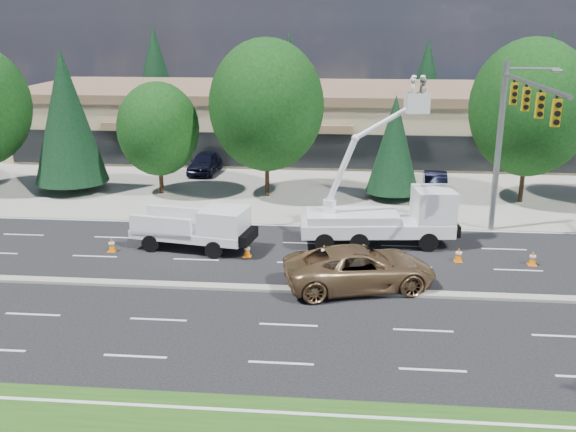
# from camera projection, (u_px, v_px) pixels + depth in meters

# --- Properties ---
(ground) EXTENTS (140.00, 140.00, 0.00)m
(ground) POSITION_uv_depth(u_px,v_px,m) (295.00, 291.00, 27.13)
(ground) COLOR black
(ground) RESTS_ON ground
(concrete_apron) EXTENTS (140.00, 22.00, 0.01)m
(concrete_apron) POSITION_uv_depth(u_px,v_px,m) (317.00, 178.00, 46.16)
(concrete_apron) COLOR #9B978D
(concrete_apron) RESTS_ON ground
(road_median) EXTENTS (120.00, 0.55, 0.12)m
(road_median) POSITION_uv_depth(u_px,v_px,m) (295.00, 289.00, 27.11)
(road_median) COLOR #9B978D
(road_median) RESTS_ON ground
(strip_mall) EXTENTS (50.40, 15.40, 5.50)m
(strip_mall) POSITION_uv_depth(u_px,v_px,m) (323.00, 118.00, 54.82)
(strip_mall) COLOR tan
(strip_mall) RESTS_ON ground
(tree_front_b) EXTENTS (4.71, 4.71, 9.28)m
(tree_front_b) POSITION_uv_depth(u_px,v_px,m) (67.00, 116.00, 41.30)
(tree_front_b) COLOR #332114
(tree_front_b) RESTS_ON ground
(tree_front_c) EXTENTS (5.24, 5.24, 7.27)m
(tree_front_c) POSITION_uv_depth(u_px,v_px,m) (158.00, 129.00, 41.01)
(tree_front_c) COLOR #332114
(tree_front_c) RESTS_ON ground
(tree_front_d) EXTENTS (7.19, 7.19, 9.98)m
(tree_front_d) POSITION_uv_depth(u_px,v_px,m) (266.00, 105.00, 39.94)
(tree_front_d) COLOR #332114
(tree_front_d) RESTS_ON ground
(tree_front_e) EXTENTS (3.34, 3.34, 6.59)m
(tree_front_e) POSITION_uv_depth(u_px,v_px,m) (394.00, 144.00, 39.94)
(tree_front_e) COLOR #332114
(tree_front_e) RESTS_ON ground
(tree_front_f) EXTENTS (7.24, 7.24, 10.05)m
(tree_front_f) POSITION_uv_depth(u_px,v_px,m) (530.00, 108.00, 38.56)
(tree_front_f) COLOR #332114
(tree_front_f) RESTS_ON ground
(tree_back_a) EXTENTS (5.23, 5.23, 10.31)m
(tree_back_a) POSITION_uv_depth(u_px,v_px,m) (156.00, 73.00, 67.00)
(tree_back_a) COLOR #332114
(tree_back_a) RESTS_ON ground
(tree_back_b) EXTENTS (4.92, 4.92, 9.69)m
(tree_back_b) POSITION_uv_depth(u_px,v_px,m) (289.00, 78.00, 65.91)
(tree_back_b) COLOR #332114
(tree_back_b) RESTS_ON ground
(tree_back_c) EXTENTS (4.62, 4.62, 9.12)m
(tree_back_c) POSITION_uv_depth(u_px,v_px,m) (426.00, 82.00, 64.80)
(tree_back_c) COLOR #332114
(tree_back_c) RESTS_ON ground
(tree_back_d) EXTENTS (5.09, 5.09, 10.04)m
(tree_back_d) POSITION_uv_depth(u_px,v_px,m) (549.00, 78.00, 63.63)
(tree_back_d) COLOR #332114
(tree_back_d) RESTS_ON ground
(signal_mast) EXTENTS (2.76, 10.16, 9.00)m
(signal_mast) POSITION_uv_depth(u_px,v_px,m) (512.00, 125.00, 31.19)
(signal_mast) COLOR gray
(signal_mast) RESTS_ON ground
(utility_pickup) EXTENTS (6.02, 3.11, 2.20)m
(utility_pickup) POSITION_uv_depth(u_px,v_px,m) (198.00, 232.00, 31.76)
(utility_pickup) COLOR white
(utility_pickup) RESTS_ON ground
(bucket_truck) EXTENTS (7.81, 3.11, 8.47)m
(bucket_truck) POSITION_uv_depth(u_px,v_px,m) (389.00, 211.00, 32.21)
(bucket_truck) COLOR white
(bucket_truck) RESTS_ON ground
(traffic_cone_a) EXTENTS (0.40, 0.40, 0.70)m
(traffic_cone_a) POSITION_uv_depth(u_px,v_px,m) (112.00, 245.00, 31.62)
(traffic_cone_a) COLOR orange
(traffic_cone_a) RESTS_ON ground
(traffic_cone_b) EXTENTS (0.40, 0.40, 0.70)m
(traffic_cone_b) POSITION_uv_depth(u_px,v_px,m) (247.00, 250.00, 30.91)
(traffic_cone_b) COLOR orange
(traffic_cone_b) RESTS_ON ground
(traffic_cone_c) EXTENTS (0.40, 0.40, 0.70)m
(traffic_cone_c) POSITION_uv_depth(u_px,v_px,m) (324.00, 252.00, 30.69)
(traffic_cone_c) COLOR orange
(traffic_cone_c) RESTS_ON ground
(traffic_cone_d) EXTENTS (0.40, 0.40, 0.70)m
(traffic_cone_d) POSITION_uv_depth(u_px,v_px,m) (459.00, 255.00, 30.30)
(traffic_cone_d) COLOR orange
(traffic_cone_d) RESTS_ON ground
(traffic_cone_e) EXTENTS (0.40, 0.40, 0.70)m
(traffic_cone_e) POSITION_uv_depth(u_px,v_px,m) (533.00, 258.00, 29.86)
(traffic_cone_e) COLOR orange
(traffic_cone_e) RESTS_ON ground
(minivan) EXTENTS (6.97, 4.49, 1.79)m
(minivan) POSITION_uv_depth(u_px,v_px,m) (360.00, 268.00, 27.21)
(minivan) COLOR olive
(minivan) RESTS_ON ground
(parked_car_west) EXTENTS (2.20, 4.72, 1.56)m
(parked_car_west) POSITION_uv_depth(u_px,v_px,m) (205.00, 163.00, 47.60)
(parked_car_west) COLOR black
(parked_car_west) RESTS_ON ground
(parked_car_east) EXTENTS (1.79, 4.31, 1.39)m
(parked_car_east) POSITION_uv_depth(u_px,v_px,m) (435.00, 183.00, 41.93)
(parked_car_east) COLOR black
(parked_car_east) RESTS_ON ground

